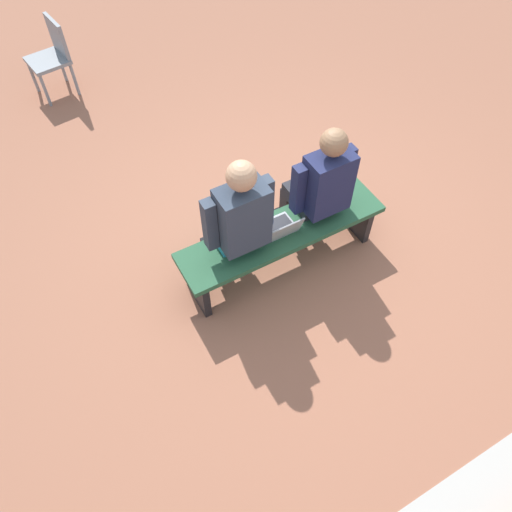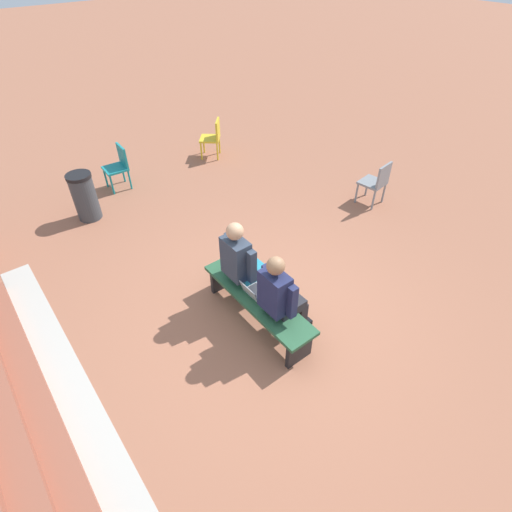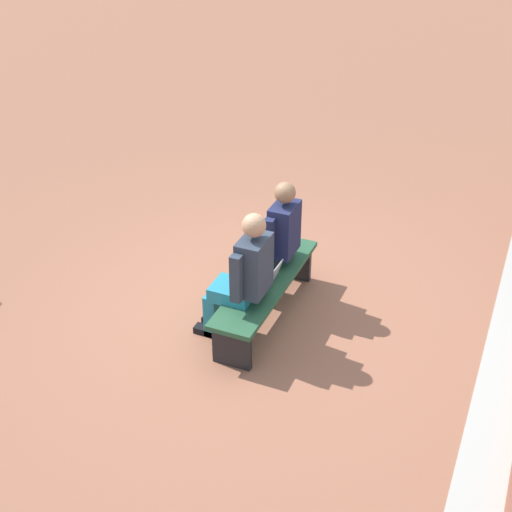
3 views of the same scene
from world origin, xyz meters
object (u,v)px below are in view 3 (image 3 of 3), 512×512
(bench, at_px, (266,288))
(person_adult, at_px, (243,274))
(laptop, at_px, (265,278))
(person_student, at_px, (274,238))

(bench, xyz_separation_m, person_adult, (0.38, -0.07, 0.38))
(bench, distance_m, laptop, 0.15)
(person_student, xyz_separation_m, laptop, (0.41, 0.08, -0.22))
(bench, height_order, person_student, person_student)
(person_adult, xyz_separation_m, laptop, (-0.34, 0.08, -0.23))
(bench, relative_size, laptop, 5.63)
(bench, xyz_separation_m, person_student, (-0.37, -0.07, 0.36))
(person_adult, relative_size, laptop, 4.29)
(bench, relative_size, person_adult, 1.31)
(bench, xyz_separation_m, laptop, (0.04, 0.01, 0.15))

